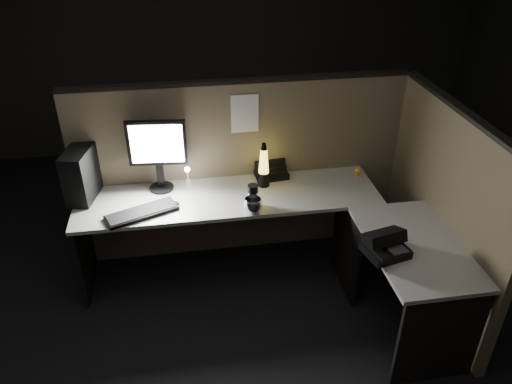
{
  "coord_description": "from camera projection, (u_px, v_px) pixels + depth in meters",
  "views": [
    {
      "loc": [
        -0.46,
        -2.62,
        2.73
      ],
      "look_at": [
        0.02,
        0.35,
        0.9
      ],
      "focal_mm": 35.0,
      "sensor_mm": 36.0,
      "label": 1
    }
  ],
  "objects": [
    {
      "name": "clip_lamp",
      "position": [
        188.0,
        173.0,
        3.85
      ],
      "size": [
        0.04,
        0.16,
        0.21
      ],
      "color": "silver",
      "rests_on": "desk"
    },
    {
      "name": "room_shell",
      "position": [
        262.0,
        116.0,
        2.85
      ],
      "size": [
        6.0,
        6.0,
        6.0
      ],
      "color": "silver",
      "rests_on": "ground"
    },
    {
      "name": "travel_mug",
      "position": [
        253.0,
        196.0,
        3.63
      ],
      "size": [
        0.08,
        0.08,
        0.18
      ],
      "primitive_type": "cylinder",
      "color": "black",
      "rests_on": "desk"
    },
    {
      "name": "pc_tower",
      "position": [
        82.0,
        173.0,
        3.7
      ],
      "size": [
        0.25,
        0.4,
        0.39
      ],
      "primitive_type": "cube",
      "rotation": [
        0.0,
        0.0,
        -0.22
      ],
      "color": "black",
      "rests_on": "desk"
    },
    {
      "name": "monitor",
      "position": [
        157.0,
        149.0,
        3.72
      ],
      "size": [
        0.44,
        0.19,
        0.56
      ],
      "rotation": [
        0.0,
        0.0,
        -0.1
      ],
      "color": "black",
      "rests_on": "desk"
    },
    {
      "name": "desk",
      "position": [
        279.0,
        234.0,
        3.63
      ],
      "size": [
        2.6,
        1.6,
        0.73
      ],
      "color": "#A7A49E",
      "rests_on": "ground"
    },
    {
      "name": "steel_mug",
      "position": [
        253.0,
        205.0,
        3.59
      ],
      "size": [
        0.16,
        0.16,
        0.11
      ],
      "primitive_type": "imported",
      "rotation": [
        0.0,
        0.0,
        0.19
      ],
      "color": "silver",
      "rests_on": "desk"
    },
    {
      "name": "partition_back",
      "position": [
        242.0,
        171.0,
        4.09
      ],
      "size": [
        2.66,
        0.06,
        1.5
      ],
      "primitive_type": "cube",
      "color": "brown",
      "rests_on": "ground"
    },
    {
      "name": "organizer",
      "position": [
        270.0,
        170.0,
        4.05
      ],
      "size": [
        0.28,
        0.25,
        0.19
      ],
      "rotation": [
        0.0,
        0.0,
        0.11
      ],
      "color": "black",
      "rests_on": "desk"
    },
    {
      "name": "floor",
      "position": [
        261.0,
        320.0,
        3.69
      ],
      "size": [
        6.0,
        6.0,
        0.0
      ],
      "primitive_type": "plane",
      "color": "black",
      "rests_on": "ground"
    },
    {
      "name": "partition_right",
      "position": [
        442.0,
        212.0,
        3.57
      ],
      "size": [
        0.06,
        1.66,
        1.5
      ],
      "primitive_type": "cube",
      "color": "brown",
      "rests_on": "ground"
    },
    {
      "name": "figurine",
      "position": [
        358.0,
        171.0,
        4.04
      ],
      "size": [
        0.05,
        0.05,
        0.05
      ],
      "primitive_type": "sphere",
      "color": "yellow",
      "rests_on": "desk"
    },
    {
      "name": "pinned_paper",
      "position": [
        245.0,
        114.0,
        3.79
      ],
      "size": [
        0.21,
        0.0,
        0.3
      ],
      "primitive_type": "cube",
      "color": "white",
      "rests_on": "partition_back"
    },
    {
      "name": "lava_lamp",
      "position": [
        264.0,
        168.0,
        3.86
      ],
      "size": [
        0.1,
        0.1,
        0.37
      ],
      "color": "black",
      "rests_on": "desk"
    },
    {
      "name": "desk_phone",
      "position": [
        384.0,
        245.0,
        3.18
      ],
      "size": [
        0.3,
        0.3,
        0.16
      ],
      "rotation": [
        0.0,
        0.0,
        0.22
      ],
      "color": "black",
      "rests_on": "desk"
    },
    {
      "name": "mouse",
      "position": [
        173.0,
        204.0,
        3.66
      ],
      "size": [
        0.12,
        0.1,
        0.04
      ],
      "primitive_type": "ellipsoid",
      "rotation": [
        0.0,
        0.0,
        -0.38
      ],
      "color": "black",
      "rests_on": "desk"
    },
    {
      "name": "keyboard",
      "position": [
        142.0,
        213.0,
        3.58
      ],
      "size": [
        0.54,
        0.35,
        0.03
      ],
      "primitive_type": "cube",
      "rotation": [
        0.0,
        0.0,
        0.39
      ],
      "color": "black",
      "rests_on": "desk"
    }
  ]
}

